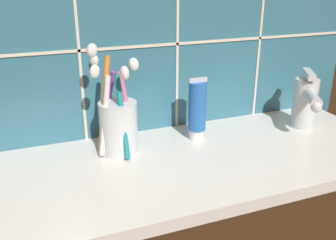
{
  "coord_description": "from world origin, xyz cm",
  "views": [
    {
      "loc": [
        -25.34,
        -51.51,
        31.54
      ],
      "look_at": [
        -4.42,
        2.73,
        8.38
      ],
      "focal_mm": 40.0,
      "sensor_mm": 36.0,
      "label": 1
    }
  ],
  "objects": [
    {
      "name": "sink_counter",
      "position": [
        0.0,
        0.0,
        1.0
      ],
      "size": [
        73.47,
        29.31,
        2.0
      ],
      "primitive_type": "cube",
      "color": "silver",
      "rests_on": "ground"
    },
    {
      "name": "tile_wall_backsplash",
      "position": [
        0.01,
        14.9,
        24.74
      ],
      "size": [
        83.47,
        1.72,
        49.46
      ],
      "color": "#336B7F",
      "rests_on": "ground"
    },
    {
      "name": "toothbrush_cup",
      "position": [
        -12.11,
        6.86,
        7.5
      ],
      "size": [
        8.93,
        12.44,
        19.31
      ],
      "color": "silver",
      "rests_on": "sink_counter"
    },
    {
      "name": "toothpaste_tube",
      "position": [
        2.93,
        6.83,
        7.83
      ],
      "size": [
        3.46,
        3.29,
        11.89
      ],
      "color": "white",
      "rests_on": "sink_counter"
    },
    {
      "name": "sink_faucet",
      "position": [
        25.35,
        4.01,
        7.63
      ],
      "size": [
        7.3,
        11.37,
        11.54
      ],
      "rotation": [
        0.0,
        0.0,
        -2.06
      ],
      "color": "silver",
      "rests_on": "sink_counter"
    }
  ]
}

